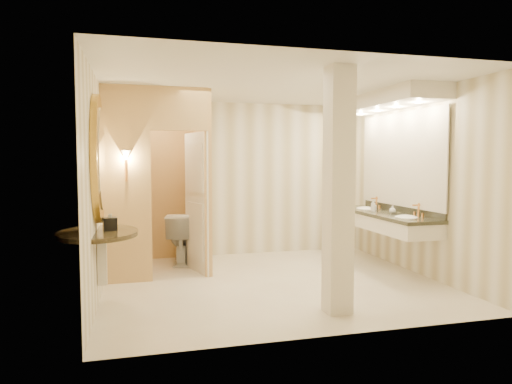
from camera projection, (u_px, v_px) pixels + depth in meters
floor at (272, 282)px, 6.31m from camera, size 4.50×4.50×0.00m
ceiling at (272, 85)px, 6.12m from camera, size 4.50×4.50×0.00m
wall_back at (240, 179)px, 8.15m from camera, size 4.50×0.02×2.70m
wall_front at (333, 196)px, 4.29m from camera, size 4.50×0.02×2.70m
wall_left at (99, 187)px, 5.65m from camera, size 0.02×4.00×2.70m
wall_right at (417, 183)px, 6.78m from camera, size 0.02×4.00×2.70m
toilet_closet at (183, 180)px, 6.87m from camera, size 1.50×1.55×2.70m
wall_sconce at (126, 157)px, 6.12m from camera, size 0.14×0.14×0.42m
vanity at (387, 164)px, 7.08m from camera, size 0.75×2.42×2.09m
console_shelf at (98, 190)px, 5.19m from camera, size 1.12×1.12×2.01m
pillar at (338, 191)px, 4.99m from camera, size 0.27×0.27×2.70m
tissue_box at (110, 224)px, 5.30m from camera, size 0.17×0.17×0.15m
toilet at (182, 238)px, 7.46m from camera, size 0.60×0.89×0.84m
soap_bottle_a at (374, 206)px, 7.47m from camera, size 0.07×0.07×0.12m
soap_bottle_b at (392, 209)px, 6.94m from camera, size 0.11×0.11×0.13m
soap_bottle_c at (373, 205)px, 7.23m from camera, size 0.09×0.09×0.19m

